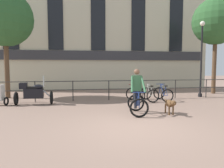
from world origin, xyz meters
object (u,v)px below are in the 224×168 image
(street_lamp, at_px, (201,55))
(parked_bicycle_mid_right, at_px, (163,94))
(parked_motorcycle, at_px, (34,93))
(cyclist_with_bike, at_px, (137,94))
(dog, at_px, (170,104))
(parked_bicycle_mid_left, at_px, (149,94))
(parked_bicycle_near_lamp, at_px, (135,94))

(street_lamp, bearing_deg, parked_bicycle_mid_right, -160.47)
(parked_motorcycle, xyz_separation_m, street_lamp, (9.12, 1.10, 1.88))
(cyclist_with_bike, relative_size, dog, 1.79)
(parked_bicycle_mid_left, distance_m, parked_bicycle_mid_right, 0.75)
(dog, height_order, parked_motorcycle, parked_motorcycle)
(dog, bearing_deg, parked_motorcycle, 152.60)
(cyclist_with_bike, xyz_separation_m, parked_bicycle_mid_left, (1.43, 2.74, -0.41))
(dog, distance_m, street_lamp, 5.86)
(cyclist_with_bike, distance_m, parked_bicycle_near_lamp, 2.85)
(parked_motorcycle, height_order, parked_bicycle_mid_right, parked_motorcycle)
(dog, height_order, parked_bicycle_mid_left, parked_bicycle_mid_left)
(parked_bicycle_mid_right, xyz_separation_m, street_lamp, (2.68, 0.95, 2.09))
(parked_bicycle_mid_right, bearing_deg, parked_motorcycle, 0.35)
(parked_motorcycle, height_order, parked_bicycle_mid_left, parked_motorcycle)
(parked_motorcycle, distance_m, parked_bicycle_near_lamp, 4.95)
(cyclist_with_bike, bearing_deg, parked_bicycle_mid_right, 60.82)
(cyclist_with_bike, relative_size, parked_bicycle_mid_right, 1.52)
(dog, bearing_deg, cyclist_with_bike, 163.28)
(parked_motorcycle, bearing_deg, parked_bicycle_mid_left, -90.97)
(cyclist_with_bike, bearing_deg, parked_bicycle_near_lamp, 85.37)
(cyclist_with_bike, height_order, street_lamp, street_lamp)
(dog, relative_size, parked_bicycle_mid_right, 0.85)
(dog, relative_size, parked_bicycle_mid_left, 0.85)
(parked_motorcycle, bearing_deg, street_lamp, -85.59)
(parked_bicycle_mid_right, bearing_deg, parked_bicycle_mid_left, -0.95)
(dog, relative_size, parked_bicycle_near_lamp, 0.82)
(parked_motorcycle, relative_size, parked_bicycle_mid_left, 1.54)
(parked_bicycle_near_lamp, relative_size, parked_bicycle_mid_left, 1.04)
(cyclist_with_bike, relative_size, parked_bicycle_mid_left, 1.52)
(dog, xyz_separation_m, parked_bicycle_mid_left, (0.27, 3.12, -0.04))
(dog, distance_m, parked_bicycle_mid_right, 3.28)
(parked_bicycle_mid_right, bearing_deg, street_lamp, -161.42)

